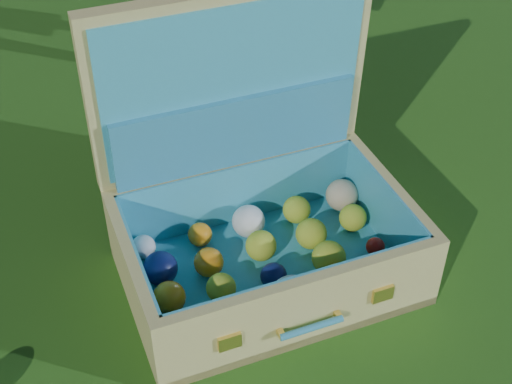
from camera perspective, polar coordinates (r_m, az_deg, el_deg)
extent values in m
plane|color=#215114|center=(1.64, 1.84, -6.24)|extent=(60.00, 60.00, 0.00)
cube|color=tan|center=(1.61, 0.94, -6.58)|extent=(0.64, 0.45, 0.02)
cube|color=tan|center=(1.43, 3.99, -9.53)|extent=(0.62, 0.06, 0.19)
cube|color=tan|center=(1.69, -1.55, -0.21)|extent=(0.62, 0.06, 0.19)
cube|color=tan|center=(1.50, -9.75, -7.35)|extent=(0.04, 0.37, 0.19)
cube|color=tan|center=(1.66, 10.54, -1.78)|extent=(0.04, 0.37, 0.19)
cube|color=teal|center=(1.60, 0.94, -6.22)|extent=(0.59, 0.40, 0.01)
cube|color=teal|center=(1.43, 3.76, -8.83)|extent=(0.57, 0.04, 0.16)
cube|color=teal|center=(1.67, -1.39, -0.21)|extent=(0.57, 0.04, 0.16)
cube|color=teal|center=(1.49, -9.25, -6.91)|extent=(0.03, 0.37, 0.16)
cube|color=teal|center=(1.65, 10.15, -1.61)|extent=(0.03, 0.37, 0.16)
cube|color=tan|center=(1.53, -2.02, 8.92)|extent=(0.62, 0.09, 0.41)
cube|color=teal|center=(1.51, -1.74, 8.51)|extent=(0.57, 0.05, 0.37)
cube|color=teal|center=(1.57, -1.60, 4.82)|extent=(0.55, 0.06, 0.17)
cube|color=#F2C659|center=(1.38, -2.11, -11.91)|extent=(0.05, 0.01, 0.04)
cube|color=#F2C659|center=(1.48, 10.11, -8.05)|extent=(0.05, 0.01, 0.04)
cylinder|color=teal|center=(1.43, 4.47, -10.78)|extent=(0.13, 0.02, 0.01)
cube|color=#F2C659|center=(1.41, 2.01, -11.28)|extent=(0.01, 0.02, 0.01)
cube|color=#F2C659|center=(1.45, 6.58, -9.81)|extent=(0.01, 0.02, 0.01)
sphere|color=beige|center=(1.45, -6.02, -10.94)|extent=(0.06, 0.06, 0.06)
sphere|color=gold|center=(1.46, -1.70, -9.75)|extent=(0.08, 0.08, 0.08)
sphere|color=silver|center=(1.47, 2.94, -8.47)|extent=(0.10, 0.10, 0.10)
sphere|color=gold|center=(1.52, 6.62, -7.22)|extent=(0.08, 0.08, 0.08)
sphere|color=red|center=(1.58, 10.69, -6.25)|extent=(0.05, 0.05, 0.05)
sphere|color=orange|center=(1.50, -6.95, -8.37)|extent=(0.07, 0.07, 0.07)
sphere|color=gold|center=(1.52, -2.81, -7.67)|extent=(0.06, 0.06, 0.06)
sphere|color=#0E174A|center=(1.54, 1.42, -6.72)|extent=(0.06, 0.06, 0.06)
sphere|color=gold|center=(1.58, 5.84, -5.24)|extent=(0.08, 0.08, 0.08)
sphere|color=red|center=(1.64, 9.53, -4.34)|extent=(0.04, 0.04, 0.04)
sphere|color=#0E174A|center=(1.56, -7.65, -6.06)|extent=(0.08, 0.08, 0.08)
sphere|color=orange|center=(1.57, -3.80, -5.63)|extent=(0.07, 0.07, 0.07)
sphere|color=gold|center=(1.60, 0.40, -4.32)|extent=(0.07, 0.07, 0.07)
sphere|color=gold|center=(1.63, 4.44, -3.35)|extent=(0.07, 0.07, 0.07)
sphere|color=gold|center=(1.69, 7.75, -2.05)|extent=(0.07, 0.07, 0.07)
sphere|color=silver|center=(1.63, -9.00, -4.36)|extent=(0.05, 0.05, 0.05)
sphere|color=orange|center=(1.64, -4.50, -3.41)|extent=(0.06, 0.06, 0.06)
sphere|color=silver|center=(1.65, -0.61, -2.35)|extent=(0.08, 0.08, 0.08)
sphere|color=gold|center=(1.70, 3.27, -1.42)|extent=(0.07, 0.07, 0.07)
sphere|color=beige|center=(1.74, 6.88, -0.24)|extent=(0.08, 0.08, 0.08)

